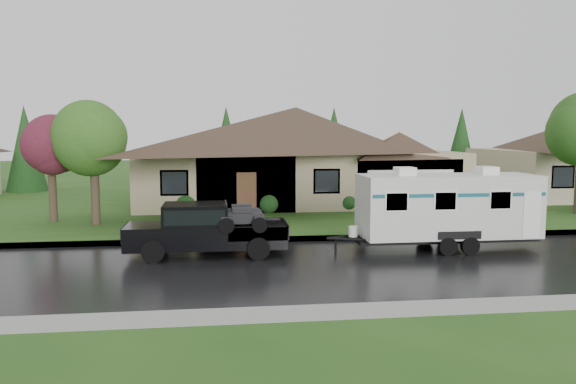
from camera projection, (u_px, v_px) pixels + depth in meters
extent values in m
plane|color=#224F18|center=(295.00, 253.00, 19.87)|extent=(140.00, 140.00, 0.00)
cube|color=black|center=(304.00, 266.00, 17.90)|extent=(140.00, 8.00, 0.01)
cube|color=gray|center=(287.00, 239.00, 22.09)|extent=(140.00, 0.50, 0.15)
cube|color=#224F18|center=(262.00, 200.00, 34.66)|extent=(140.00, 26.00, 0.15)
cube|color=tan|center=(296.00, 176.00, 33.76)|extent=(18.00, 10.00, 3.00)
pyramid|color=#37271E|center=(296.00, 107.00, 33.33)|extent=(19.44, 10.80, 2.60)
cube|color=tan|center=(398.00, 182.00, 31.49)|extent=(5.76, 4.00, 2.70)
cylinder|color=#382B1E|center=(95.00, 199.00, 24.98)|extent=(0.38, 0.38, 2.33)
sphere|color=#3C7024|center=(93.00, 141.00, 24.71)|extent=(3.21, 3.21, 3.21)
cylinder|color=#382B1E|center=(53.00, 198.00, 25.98)|extent=(0.36, 0.36, 2.12)
sphere|color=maroon|center=(51.00, 148.00, 25.73)|extent=(2.93, 2.93, 2.93)
sphere|color=#143814|center=(186.00, 204.00, 28.44)|extent=(1.00, 1.00, 1.00)
sphere|color=#143814|center=(268.00, 203.00, 28.97)|extent=(1.00, 1.00, 1.00)
sphere|color=#143814|center=(348.00, 201.00, 29.49)|extent=(1.00, 1.00, 1.00)
sphere|color=#143814|center=(425.00, 200.00, 30.02)|extent=(1.00, 1.00, 1.00)
cube|color=black|center=(207.00, 235.00, 19.41)|extent=(5.46, 1.82, 0.78)
cube|color=black|center=(147.00, 230.00, 19.13)|extent=(1.46, 1.77, 0.32)
cube|color=black|center=(196.00, 215.00, 19.29)|extent=(2.18, 1.71, 0.82)
cube|color=black|center=(196.00, 214.00, 19.28)|extent=(2.00, 1.75, 0.50)
cube|color=black|center=(256.00, 229.00, 19.61)|extent=(2.00, 1.73, 0.05)
cylinder|color=black|center=(153.00, 251.00, 18.35)|extent=(0.76, 0.29, 0.76)
cylinder|color=black|center=(159.00, 241.00, 20.10)|extent=(0.76, 0.29, 0.76)
cylinder|color=black|center=(258.00, 249.00, 18.78)|extent=(0.76, 0.29, 0.76)
cylinder|color=black|center=(255.00, 239.00, 20.54)|extent=(0.76, 0.29, 0.76)
cube|color=silver|center=(447.00, 205.00, 20.40)|extent=(6.37, 2.18, 2.23)
cube|color=black|center=(446.00, 239.00, 20.54)|extent=(6.73, 1.09, 0.13)
cube|color=#0C4C5A|center=(448.00, 192.00, 20.35)|extent=(6.24, 2.20, 0.13)
cube|color=white|center=(405.00, 171.00, 20.07)|extent=(0.64, 0.73, 0.29)
cube|color=white|center=(487.00, 170.00, 20.45)|extent=(0.64, 0.73, 0.29)
cylinder|color=black|center=(448.00, 247.00, 19.43)|extent=(0.64, 0.22, 0.64)
cylinder|color=black|center=(425.00, 235.00, 21.55)|extent=(0.64, 0.22, 0.64)
cylinder|color=black|center=(470.00, 246.00, 19.53)|extent=(0.64, 0.22, 0.64)
cylinder|color=black|center=(445.00, 235.00, 21.65)|extent=(0.64, 0.22, 0.64)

